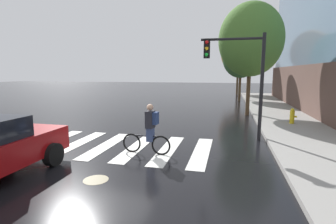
{
  "coord_description": "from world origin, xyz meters",
  "views": [
    {
      "loc": [
        4.0,
        -8.45,
        2.71
      ],
      "look_at": [
        1.73,
        1.02,
        1.19
      ],
      "focal_mm": 27.22,
      "sensor_mm": 36.0,
      "label": 1
    }
  ],
  "objects_px": {
    "cyclist": "(149,129)",
    "street_tree_mid": "(241,57)",
    "manhole_cover": "(96,180)",
    "traffic_light_near": "(240,68)",
    "fire_hydrant": "(292,116)",
    "street_tree_near": "(251,40)",
    "street_tree_far": "(238,53)"
  },
  "relations": [
    {
      "from": "cyclist",
      "to": "street_tree_mid",
      "type": "height_order",
      "value": "street_tree_mid"
    },
    {
      "from": "manhole_cover",
      "to": "street_tree_far",
      "type": "relative_size",
      "value": 0.09
    },
    {
      "from": "fire_hydrant",
      "to": "street_tree_mid",
      "type": "relative_size",
      "value": 0.13
    },
    {
      "from": "cyclist",
      "to": "traffic_light_near",
      "type": "bearing_deg",
      "value": 42.73
    },
    {
      "from": "fire_hydrant",
      "to": "street_tree_near",
      "type": "xyz_separation_m",
      "value": [
        -1.97,
        3.07,
        4.15
      ]
    },
    {
      "from": "fire_hydrant",
      "to": "street_tree_far",
      "type": "xyz_separation_m",
      "value": [
        -2.19,
        18.83,
        4.48
      ]
    },
    {
      "from": "manhole_cover",
      "to": "street_tree_far",
      "type": "height_order",
      "value": "street_tree_far"
    },
    {
      "from": "fire_hydrant",
      "to": "street_tree_far",
      "type": "distance_m",
      "value": 19.47
    },
    {
      "from": "manhole_cover",
      "to": "street_tree_near",
      "type": "xyz_separation_m",
      "value": [
        4.4,
        11.28,
        4.67
      ]
    },
    {
      "from": "manhole_cover",
      "to": "cyclist",
      "type": "height_order",
      "value": "cyclist"
    },
    {
      "from": "cyclist",
      "to": "street_tree_mid",
      "type": "xyz_separation_m",
      "value": [
        3.52,
        17.65,
        3.31
      ]
    },
    {
      "from": "fire_hydrant",
      "to": "street_tree_near",
      "type": "height_order",
      "value": "street_tree_near"
    },
    {
      "from": "manhole_cover",
      "to": "fire_hydrant",
      "type": "distance_m",
      "value": 10.41
    },
    {
      "from": "street_tree_mid",
      "to": "traffic_light_near",
      "type": "bearing_deg",
      "value": -92.27
    },
    {
      "from": "fire_hydrant",
      "to": "street_tree_near",
      "type": "bearing_deg",
      "value": 122.68
    },
    {
      "from": "manhole_cover",
      "to": "street_tree_mid",
      "type": "xyz_separation_m",
      "value": [
        4.22,
        19.96,
        4.15
      ]
    },
    {
      "from": "traffic_light_near",
      "to": "street_tree_far",
      "type": "height_order",
      "value": "street_tree_far"
    },
    {
      "from": "street_tree_mid",
      "to": "street_tree_far",
      "type": "bearing_deg",
      "value": 90.27
    },
    {
      "from": "street_tree_near",
      "to": "street_tree_mid",
      "type": "distance_m",
      "value": 8.7
    },
    {
      "from": "traffic_light_near",
      "to": "street_tree_near",
      "type": "height_order",
      "value": "street_tree_near"
    },
    {
      "from": "manhole_cover",
      "to": "street_tree_far",
      "type": "distance_m",
      "value": 27.81
    },
    {
      "from": "traffic_light_near",
      "to": "street_tree_far",
      "type": "relative_size",
      "value": 0.57
    },
    {
      "from": "cyclist",
      "to": "street_tree_far",
      "type": "height_order",
      "value": "street_tree_far"
    },
    {
      "from": "traffic_light_near",
      "to": "fire_hydrant",
      "type": "bearing_deg",
      "value": 49.35
    },
    {
      "from": "traffic_light_near",
      "to": "street_tree_mid",
      "type": "xyz_separation_m",
      "value": [
        0.59,
        14.95,
        1.29
      ]
    },
    {
      "from": "manhole_cover",
      "to": "street_tree_mid",
      "type": "bearing_deg",
      "value": 78.06
    },
    {
      "from": "street_tree_mid",
      "to": "street_tree_far",
      "type": "distance_m",
      "value": 7.13
    },
    {
      "from": "manhole_cover",
      "to": "traffic_light_near",
      "type": "height_order",
      "value": "traffic_light_near"
    },
    {
      "from": "manhole_cover",
      "to": "street_tree_near",
      "type": "distance_m",
      "value": 12.98
    },
    {
      "from": "street_tree_near",
      "to": "manhole_cover",
      "type": "bearing_deg",
      "value": -111.34
    },
    {
      "from": "cyclist",
      "to": "street_tree_near",
      "type": "height_order",
      "value": "street_tree_near"
    },
    {
      "from": "manhole_cover",
      "to": "fire_hydrant",
      "type": "xyz_separation_m",
      "value": [
        6.37,
        8.21,
        0.53
      ]
    }
  ]
}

